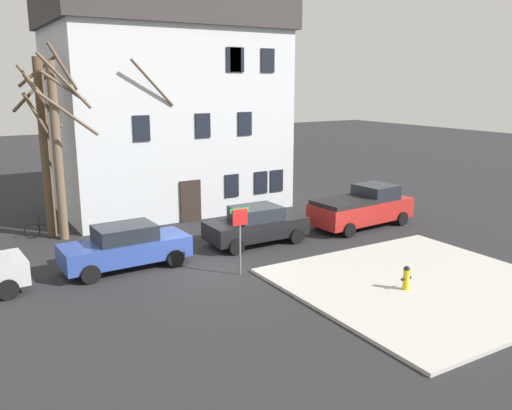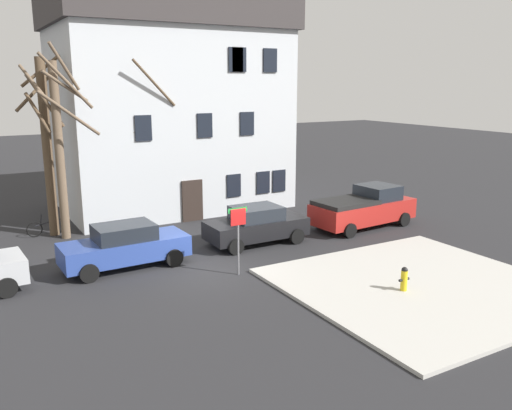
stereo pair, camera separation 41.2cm
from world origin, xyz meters
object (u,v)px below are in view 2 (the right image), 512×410
fire_hydrant (404,278)px  bicycle_leaning (46,228)px  street_sign_pole (238,228)px  tree_bare_mid (60,142)px  pickup_truck_red (364,208)px  tree_bare_far (143,138)px  building_main (169,98)px  car_black_sedan (256,225)px  tree_bare_near (46,142)px  car_blue_sedan (125,246)px

fire_hydrant → bicycle_leaning: size_ratio=0.47×
fire_hydrant → street_sign_pole: (-3.93, 4.33, 1.24)m
tree_bare_mid → pickup_truck_red: 14.33m
street_sign_pole → bicycle_leaning: (-5.26, 8.97, -1.41)m
tree_bare_far → building_main: bearing=50.8°
car_black_sedan → street_sign_pole: bearing=-129.5°
tree_bare_near → fire_hydrant: tree_bare_near is taller
car_black_sedan → bicycle_leaning: bearing=142.6°
car_black_sedan → fire_hydrant: car_black_sedan is taller
tree_bare_far → bicycle_leaning: (-4.77, 0.13, -3.87)m
car_black_sedan → street_sign_pole: (-2.50, -3.04, 0.95)m
building_main → pickup_truck_red: bearing=-55.5°
tree_bare_near → tree_bare_mid: size_ratio=0.96×
fire_hydrant → bicycle_leaning: 16.17m
tree_bare_near → car_blue_sedan: bearing=-75.2°
tree_bare_far → street_sign_pole: (0.50, -8.84, -2.46)m
building_main → tree_bare_mid: size_ratio=1.43×
car_black_sedan → street_sign_pole: size_ratio=1.75×
bicycle_leaning → car_black_sedan: bearing=-37.4°
tree_bare_near → building_main: bearing=23.9°
car_blue_sedan → street_sign_pole: 4.51m
bicycle_leaning → pickup_truck_red: bearing=-24.2°
street_sign_pole → bicycle_leaning: 10.50m
building_main → tree_bare_far: building_main is taller
building_main → street_sign_pole: 12.93m
building_main → fire_hydrant: building_main is taller
tree_bare_far → car_black_sedan: bearing=-62.7°
fire_hydrant → car_black_sedan: bearing=100.9°
tree_bare_far → bicycle_leaning: tree_bare_far is taller
building_main → pickup_truck_red: 12.26m
car_black_sedan → fire_hydrant: (1.43, -7.37, -0.29)m
car_blue_sedan → fire_hydrant: 10.25m
tree_bare_near → pickup_truck_red: (13.35, -6.07, -3.32)m
tree_bare_mid → car_black_sedan: (7.04, -4.89, -3.54)m
tree_bare_mid → car_black_sedan: tree_bare_mid is taller
street_sign_pole → tree_bare_near: bearing=119.0°
building_main → tree_bare_near: size_ratio=1.50×
fire_hydrant → tree_bare_mid: bearing=124.6°
tree_bare_far → bicycle_leaning: bearing=178.4°
tree_bare_far → car_blue_sedan: (-2.85, -5.96, -3.40)m
car_blue_sedan → car_black_sedan: (5.85, 0.16, -0.01)m
bicycle_leaning → street_sign_pole: bearing=-59.6°
tree_bare_near → street_sign_pole: tree_bare_near is taller
tree_bare_mid → car_blue_sedan: tree_bare_mid is taller
tree_bare_near → tree_bare_mid: (0.40, -0.97, 0.10)m
bicycle_leaning → car_blue_sedan: bearing=-72.5°
tree_bare_mid → fire_hydrant: tree_bare_mid is taller
tree_bare_near → car_blue_sedan: (1.60, -6.02, -3.43)m
tree_bare_mid → bicycle_leaning: 4.20m
building_main → tree_bare_near: bearing=-156.1°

